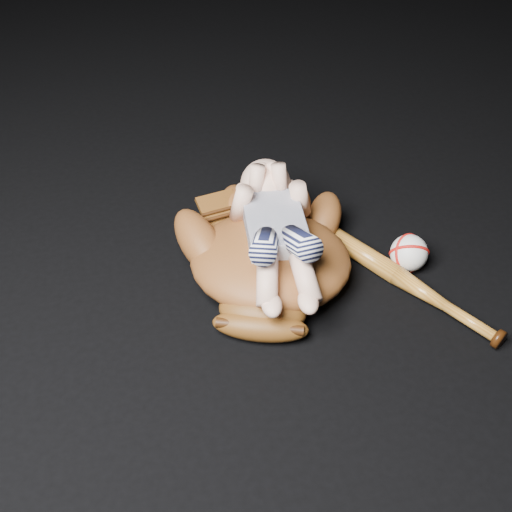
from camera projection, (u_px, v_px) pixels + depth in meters
name	position (u px, v px, depth m)	size (l,w,h in m)	color
baseball_glove	(271.00, 254.00, 1.19)	(0.37, 0.43, 0.13)	#5C3013
newborn_baby	(277.00, 229.00, 1.15)	(0.17, 0.38, 0.15)	#E4AF93
baseball_bat	(406.00, 281.00, 1.21)	(0.04, 0.41, 0.04)	#9D611E
baseball	(409.00, 253.00, 1.24)	(0.07, 0.07, 0.07)	silver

